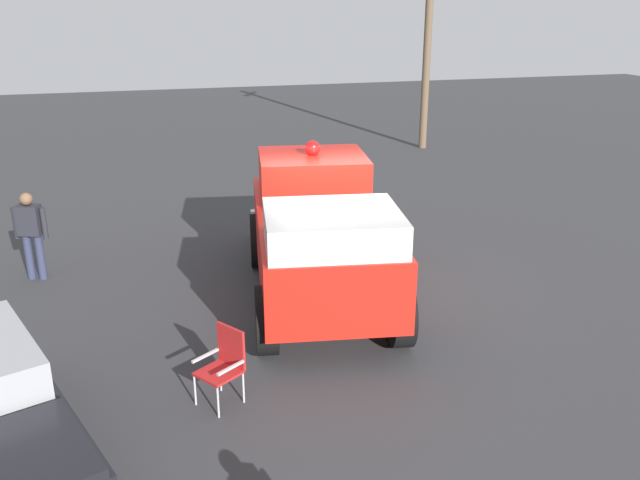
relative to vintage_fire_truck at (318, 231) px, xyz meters
name	(u,v)px	position (x,y,z in m)	size (l,w,h in m)	color
ground_plane	(341,296)	(-0.22, -0.35, -1.20)	(60.00, 60.00, 0.00)	#333335
vintage_fire_truck	(318,231)	(0.00, 0.00, 0.00)	(6.21, 3.15, 2.59)	black
lawn_chair_by_car	(225,360)	(-2.93, 2.07, -0.61)	(0.68, 0.68, 1.02)	#B7BABF
spectator_standing	(31,230)	(2.10, 4.91, -0.23)	(0.39, 0.64, 1.68)	#2D334C
utility_pole	(428,26)	(11.06, -6.87, 2.88)	(1.55, 0.92, 7.87)	brown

